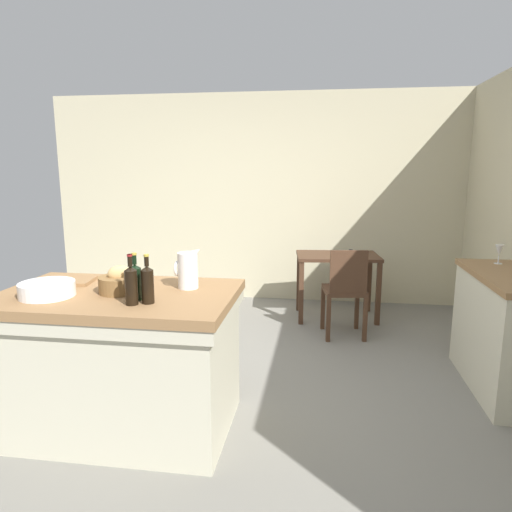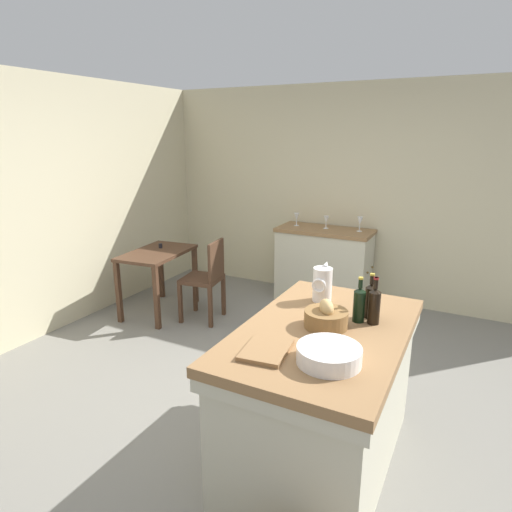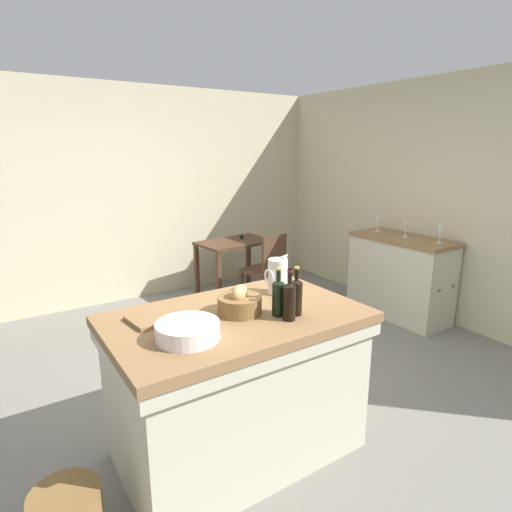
{
  "view_description": "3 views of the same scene",
  "coord_description": "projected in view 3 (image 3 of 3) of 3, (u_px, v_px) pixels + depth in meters",
  "views": [
    {
      "loc": [
        0.85,
        -3.2,
        1.68
      ],
      "look_at": [
        0.33,
        0.34,
        0.99
      ],
      "focal_mm": 31.95,
      "sensor_mm": 36.0,
      "label": 1
    },
    {
      "loc": [
        -2.69,
        -1.33,
        2.03
      ],
      "look_at": [
        0.32,
        0.24,
        1.07
      ],
      "focal_mm": 30.66,
      "sensor_mm": 36.0,
      "label": 2
    },
    {
      "loc": [
        -1.58,
        -2.57,
        1.85
      ],
      "look_at": [
        0.29,
        0.26,
        0.98
      ],
      "focal_mm": 29.45,
      "sensor_mm": 36.0,
      "label": 3
    }
  ],
  "objects": [
    {
      "name": "ground_plane",
      "position": [
        244.0,
        386.0,
        3.37
      ],
      "size": [
        6.76,
        6.76,
        0.0
      ],
      "primitive_type": "plane",
      "color": "slate"
    },
    {
      "name": "wall_back",
      "position": [
        132.0,
        195.0,
        5.16
      ],
      "size": [
        5.32,
        0.12,
        2.6
      ],
      "primitive_type": "cube",
      "color": "beige",
      "rests_on": "ground"
    },
    {
      "name": "wall_right",
      "position": [
        452.0,
        203.0,
        4.44
      ],
      "size": [
        0.12,
        5.2,
        2.6
      ],
      "primitive_type": "cube",
      "color": "beige",
      "rests_on": "ground"
    },
    {
      "name": "island_table",
      "position": [
        237.0,
        379.0,
        2.55
      ],
      "size": [
        1.48,
        0.91,
        0.92
      ],
      "color": "olive",
      "rests_on": "ground"
    },
    {
      "name": "side_cabinet",
      "position": [
        400.0,
        277.0,
        4.72
      ],
      "size": [
        0.52,
        1.16,
        0.91
      ],
      "color": "olive",
      "rests_on": "ground"
    },
    {
      "name": "writing_desk",
      "position": [
        235.0,
        250.0,
        5.29
      ],
      "size": [
        0.95,
        0.65,
        0.78
      ],
      "color": "#472D1E",
      "rests_on": "ground"
    },
    {
      "name": "wooden_chair",
      "position": [
        267.0,
        269.0,
        4.85
      ],
      "size": [
        0.46,
        0.46,
        0.91
      ],
      "color": "#472D1E",
      "rests_on": "ground"
    },
    {
      "name": "pitcher",
      "position": [
        278.0,
        276.0,
        2.77
      ],
      "size": [
        0.17,
        0.13,
        0.28
      ],
      "color": "white",
      "rests_on": "island_table"
    },
    {
      "name": "wash_bowl",
      "position": [
        188.0,
        331.0,
        2.11
      ],
      "size": [
        0.33,
        0.33,
        0.09
      ],
      "primitive_type": "cylinder",
      "color": "white",
      "rests_on": "island_table"
    },
    {
      "name": "bread_basket",
      "position": [
        240.0,
        303.0,
        2.44
      ],
      "size": [
        0.26,
        0.26,
        0.17
      ],
      "color": "brown",
      "rests_on": "island_table"
    },
    {
      "name": "cutting_board",
      "position": [
        157.0,
        317.0,
        2.36
      ],
      "size": [
        0.32,
        0.26,
        0.02
      ],
      "primitive_type": "cube",
      "rotation": [
        0.0,
        0.0,
        0.12
      ],
      "color": "olive",
      "rests_on": "island_table"
    },
    {
      "name": "wine_bottle_dark",
      "position": [
        296.0,
        295.0,
        2.41
      ],
      "size": [
        0.07,
        0.07,
        0.29
      ],
      "color": "black",
      "rests_on": "island_table"
    },
    {
      "name": "wine_bottle_amber",
      "position": [
        278.0,
        296.0,
        2.39
      ],
      "size": [
        0.07,
        0.07,
        0.28
      ],
      "color": "black",
      "rests_on": "island_table"
    },
    {
      "name": "wine_bottle_green",
      "position": [
        289.0,
        300.0,
        2.33
      ],
      "size": [
        0.07,
        0.07,
        0.29
      ],
      "color": "black",
      "rests_on": "island_table"
    },
    {
      "name": "wine_glass_far_left",
      "position": [
        441.0,
        232.0,
        4.28
      ],
      "size": [
        0.07,
        0.07,
        0.17
      ],
      "color": "white",
      "rests_on": "side_cabinet"
    },
    {
      "name": "wine_glass_left",
      "position": [
        406.0,
        227.0,
        4.6
      ],
      "size": [
        0.07,
        0.07,
        0.15
      ],
      "color": "white",
      "rests_on": "side_cabinet"
    },
    {
      "name": "wine_glass_middle",
      "position": [
        378.0,
        222.0,
        4.9
      ],
      "size": [
        0.07,
        0.07,
        0.16
      ],
      "color": "white",
      "rests_on": "side_cabinet"
    }
  ]
}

